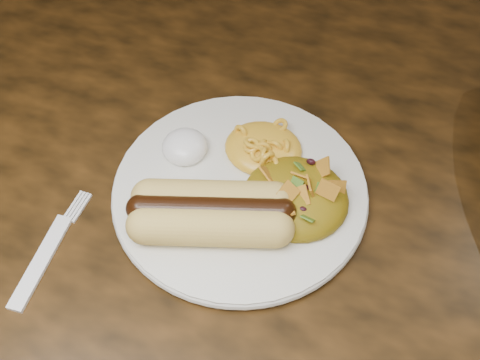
% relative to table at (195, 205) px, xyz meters
% --- Properties ---
extents(table, '(1.60, 0.90, 0.75)m').
position_rel_table_xyz_m(table, '(0.00, 0.00, 0.00)').
color(table, '#48290D').
rests_on(table, floor).
extents(plate, '(0.32, 0.32, 0.01)m').
position_rel_table_xyz_m(plate, '(0.07, -0.03, 0.10)').
color(plate, silver).
rests_on(plate, table).
extents(hotdog, '(0.13, 0.10, 0.04)m').
position_rel_table_xyz_m(hotdog, '(0.06, -0.08, 0.12)').
color(hotdog, '#DAC456').
rests_on(hotdog, plate).
extents(mac_and_cheese, '(0.10, 0.09, 0.03)m').
position_rel_table_xyz_m(mac_and_cheese, '(0.07, 0.02, 0.12)').
color(mac_and_cheese, yellow).
rests_on(mac_and_cheese, plate).
extents(sour_cream, '(0.05, 0.05, 0.03)m').
position_rel_table_xyz_m(sour_cream, '(-0.00, -0.01, 0.12)').
color(sour_cream, white).
rests_on(sour_cream, plate).
extents(taco_salad, '(0.10, 0.10, 0.05)m').
position_rel_table_xyz_m(taco_salad, '(0.12, -0.03, 0.12)').
color(taco_salad, '#B75E05').
rests_on(taco_salad, plate).
extents(fork, '(0.04, 0.16, 0.00)m').
position_rel_table_xyz_m(fork, '(-0.08, -0.16, 0.09)').
color(fork, white).
rests_on(fork, table).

